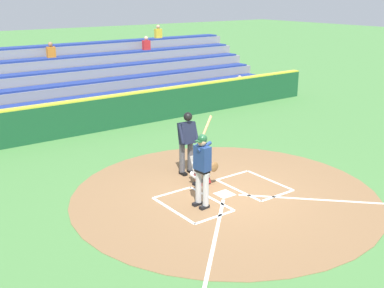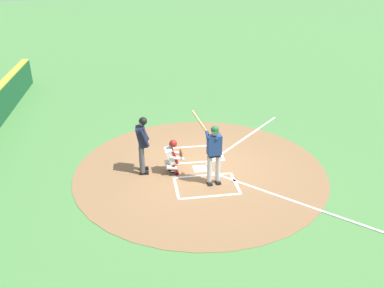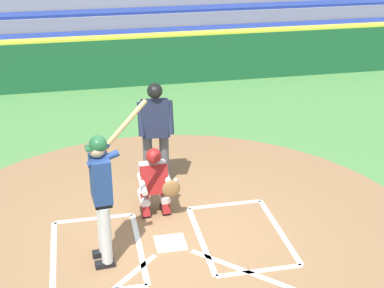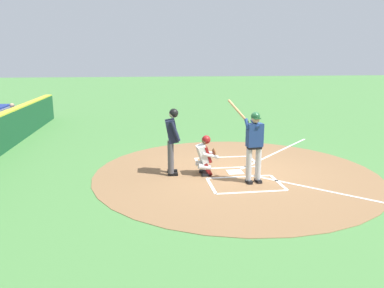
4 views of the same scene
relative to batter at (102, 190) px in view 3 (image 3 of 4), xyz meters
name	(u,v)px [view 3 (image 3 of 4)]	position (x,y,z in m)	size (l,w,h in m)	color
ground_plane	(170,244)	(-0.93, -0.23, -1.10)	(120.00, 120.00, 0.00)	#4C8442
dirt_circle	(170,243)	(-0.93, -0.23, -1.09)	(8.00, 8.00, 0.01)	olive
home_plate_and_chalk	(182,280)	(-0.93, 0.65, -1.08)	(7.93, 4.91, 0.01)	white
batter	(102,190)	(0.00, 0.00, 0.00)	(0.90, 0.78, 2.13)	#BCBCBC
catcher	(155,180)	(-0.85, -1.11, -0.51)	(0.61, 0.61, 1.13)	black
plate_umpire	(155,128)	(-1.00, -2.02, -0.02)	(0.59, 0.43, 1.86)	#4C4C51
baseball	(175,180)	(-1.34, -2.09, -1.06)	(0.07, 0.07, 0.07)	white
backstop_wall	(120,61)	(-0.93, -7.73, -0.45)	(22.00, 0.36, 1.31)	#19512D
bleacher_stand	(108,18)	(-0.93, -11.56, -0.10)	(20.00, 5.10, 3.45)	gray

